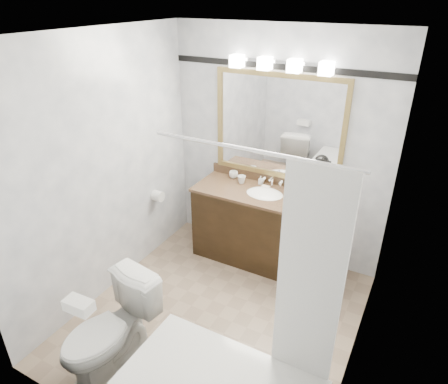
{
  "coord_description": "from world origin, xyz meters",
  "views": [
    {
      "loc": [
        1.4,
        -2.47,
        2.75
      ],
      "look_at": [
        -0.13,
        0.35,
        1.13
      ],
      "focal_mm": 32.0,
      "sensor_mm": 36.0,
      "label": 1
    }
  ],
  "objects": [
    {
      "name": "room",
      "position": [
        0.0,
        0.0,
        1.25
      ],
      "size": [
        2.42,
        2.62,
        2.52
      ],
      "color": "gray",
      "rests_on": "ground"
    },
    {
      "name": "vanity",
      "position": [
        0.0,
        1.02,
        0.44
      ],
      "size": [
        1.53,
        0.58,
        0.97
      ],
      "color": "black",
      "rests_on": "ground"
    },
    {
      "name": "mirror",
      "position": [
        0.0,
        1.28,
        1.5
      ],
      "size": [
        1.4,
        0.04,
        1.1
      ],
      "color": "#9C8146",
      "rests_on": "room"
    },
    {
      "name": "vanity_light_bar",
      "position": [
        0.0,
        1.23,
        2.13
      ],
      "size": [
        1.02,
        0.14,
        0.12
      ],
      "color": "silver",
      "rests_on": "room"
    },
    {
      "name": "accent_stripe",
      "position": [
        0.0,
        1.29,
        2.1
      ],
      "size": [
        2.4,
        0.01,
        0.06
      ],
      "primitive_type": "cube",
      "color": "black",
      "rests_on": "room"
    },
    {
      "name": "tp_roll",
      "position": [
        -1.14,
        0.66,
        0.7
      ],
      "size": [
        0.11,
        0.12,
        0.12
      ],
      "primitive_type": "cylinder",
      "rotation": [
        0.0,
        1.57,
        0.0
      ],
      "color": "white",
      "rests_on": "room"
    },
    {
      "name": "toilet",
      "position": [
        -0.45,
        -0.91,
        0.4
      ],
      "size": [
        0.57,
        0.85,
        0.8
      ],
      "primitive_type": "imported",
      "rotation": [
        0.0,
        0.0,
        -0.16
      ],
      "color": "white",
      "rests_on": "ground"
    },
    {
      "name": "tissue_box",
      "position": [
        -0.45,
        -1.12,
        0.84
      ],
      "size": [
        0.21,
        0.12,
        0.08
      ],
      "primitive_type": "cube",
      "rotation": [
        0.0,
        0.0,
        0.04
      ],
      "color": "white",
      "rests_on": "toilet"
    },
    {
      "name": "coffee_maker",
      "position": [
        0.44,
        1.05,
        1.03
      ],
      "size": [
        0.18,
        0.23,
        0.35
      ],
      "rotation": [
        0.0,
        0.0,
        0.23
      ],
      "color": "black",
      "rests_on": "vanity"
    },
    {
      "name": "cup_left",
      "position": [
        -0.47,
        1.21,
        0.89
      ],
      "size": [
        0.12,
        0.12,
        0.08
      ],
      "primitive_type": "imported",
      "rotation": [
        0.0,
        0.0,
        -0.28
      ],
      "color": "white",
      "rests_on": "vanity"
    },
    {
      "name": "cup_right",
      "position": [
        -0.33,
        1.13,
        0.89
      ],
      "size": [
        0.12,
        0.12,
        0.08
      ],
      "primitive_type": "imported",
      "rotation": [
        0.0,
        0.0,
        -0.38
      ],
      "color": "white",
      "rests_on": "vanity"
    },
    {
      "name": "soap_bottle_a",
      "position": [
        -0.13,
        1.21,
        0.9
      ],
      "size": [
        0.05,
        0.05,
        0.09
      ],
      "primitive_type": "imported",
      "rotation": [
        0.0,
        0.0,
        0.24
      ],
      "color": "white",
      "rests_on": "vanity"
    },
    {
      "name": "soap_bar",
      "position": [
        -0.04,
        1.13,
        0.86
      ],
      "size": [
        0.09,
        0.06,
        0.03
      ],
      "primitive_type": "cube",
      "rotation": [
        0.0,
        0.0,
        -0.03
      ],
      "color": "beige",
      "rests_on": "vanity"
    }
  ]
}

